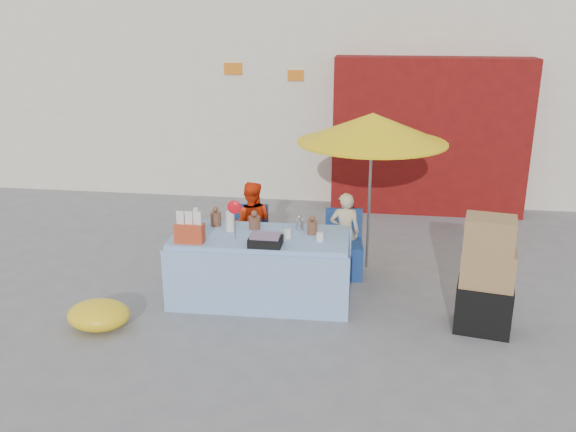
% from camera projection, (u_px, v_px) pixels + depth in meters
% --- Properties ---
extents(ground, '(80.00, 80.00, 0.00)m').
position_uv_depth(ground, '(252.00, 314.00, 6.97)').
color(ground, slate).
rests_on(ground, ground).
extents(backdrop, '(14.00, 8.00, 7.80)m').
position_uv_depth(backdrop, '(343.00, 21.00, 12.97)').
color(backdrop, silver).
rests_on(backdrop, ground).
extents(market_table, '(2.13, 1.04, 1.27)m').
position_uv_depth(market_table, '(260.00, 266.00, 7.23)').
color(market_table, '#91BBE8').
rests_on(market_table, ground).
extents(chair_left, '(0.52, 0.51, 0.85)m').
position_uv_depth(chair_left, '(249.00, 251.00, 8.11)').
color(chair_left, navy).
rests_on(chair_left, ground).
extents(chair_right, '(0.52, 0.51, 0.85)m').
position_uv_depth(chair_right, '(343.00, 256.00, 7.94)').
color(chair_right, navy).
rests_on(chair_right, ground).
extents(vendor_orange, '(0.61, 0.50, 1.18)m').
position_uv_depth(vendor_orange, '(251.00, 224.00, 8.13)').
color(vendor_orange, '#FF370D').
rests_on(vendor_orange, ground).
extents(vendor_beige, '(0.42, 0.29, 1.08)m').
position_uv_depth(vendor_beige, '(345.00, 232.00, 7.98)').
color(vendor_beige, beige).
rests_on(vendor_beige, ground).
extents(umbrella, '(1.90, 1.90, 2.09)m').
position_uv_depth(umbrella, '(372.00, 129.00, 7.65)').
color(umbrella, gray).
rests_on(umbrella, ground).
extents(box_stack, '(0.65, 0.57, 1.29)m').
position_uv_depth(box_stack, '(486.00, 279.00, 6.46)').
color(box_stack, black).
rests_on(box_stack, ground).
extents(tarp_bundle, '(0.82, 0.74, 0.31)m').
position_uv_depth(tarp_bundle, '(99.00, 315.00, 6.62)').
color(tarp_bundle, yellow).
rests_on(tarp_bundle, ground).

